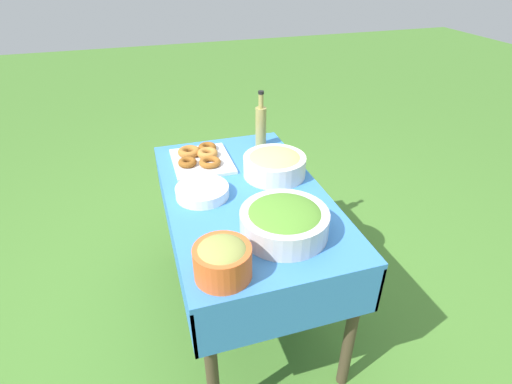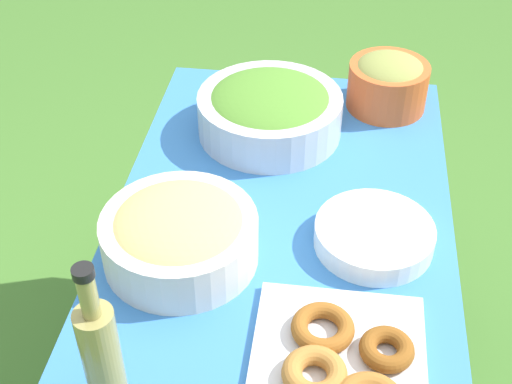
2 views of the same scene
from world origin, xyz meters
TOP-DOWN VIEW (x-y plane):
  - ground_plane at (0.00, 0.00)m, footprint 14.00×14.00m
  - picnic_table at (0.00, 0.00)m, footprint 1.22×0.71m
  - salad_bowl at (0.33, 0.06)m, footprint 0.35×0.35m
  - pasta_bowl at (-0.12, 0.18)m, footprint 0.30×0.30m
  - donut_platter at (-0.37, -0.14)m, footprint 0.35×0.30m
  - plate_stack at (-0.03, -0.19)m, footprint 0.24×0.24m
  - olive_oil_bottle at (-0.46, 0.22)m, footprint 0.06×0.06m
  - olive_bowl at (0.49, -0.22)m, footprint 0.20×0.20m

SIDE VIEW (x-z plane):
  - ground_plane at x=0.00m, z-range 0.00..0.00m
  - picnic_table at x=0.00m, z-range 0.26..1.01m
  - donut_platter at x=-0.37m, z-range 0.75..0.80m
  - plate_stack at x=-0.03m, z-range 0.75..0.80m
  - pasta_bowl at x=-0.12m, z-range 0.75..0.87m
  - salad_bowl at x=0.33m, z-range 0.76..0.88m
  - olive_bowl at x=0.49m, z-range 0.76..0.89m
  - olive_oil_bottle at x=-0.46m, z-range 0.72..1.03m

